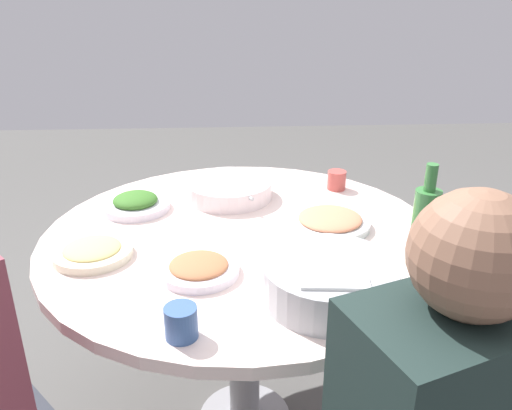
{
  "coord_description": "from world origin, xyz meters",
  "views": [
    {
      "loc": [
        -0.04,
        -1.42,
        1.46
      ],
      "look_at": [
        0.04,
        -0.02,
        0.85
      ],
      "focal_mm": 37.13,
      "sensor_mm": 36.0,
      "label": 1
    }
  ],
  "objects_px": {
    "round_dining_table": "(243,262)",
    "green_bottle": "(425,223)",
    "dish_shrimp": "(330,221)",
    "dish_greens": "(136,203)",
    "dish_tofu_braise": "(199,268)",
    "tea_cup_far": "(181,322)",
    "tea_cup_near": "(337,180)",
    "dish_noodles": "(92,251)",
    "soup_bowl": "(229,190)",
    "rice_bowl": "(330,281)"
  },
  "relations": [
    {
      "from": "round_dining_table",
      "to": "dish_noodles",
      "type": "xyz_separation_m",
      "value": [
        -0.41,
        -0.12,
        0.12
      ]
    },
    {
      "from": "dish_tofu_braise",
      "to": "tea_cup_far",
      "type": "distance_m",
      "value": 0.26
    },
    {
      "from": "round_dining_table",
      "to": "dish_greens",
      "type": "bearing_deg",
      "value": 150.93
    },
    {
      "from": "round_dining_table",
      "to": "green_bottle",
      "type": "bearing_deg",
      "value": -22.49
    },
    {
      "from": "soup_bowl",
      "to": "green_bottle",
      "type": "height_order",
      "value": "green_bottle"
    },
    {
      "from": "green_bottle",
      "to": "tea_cup_near",
      "type": "relative_size",
      "value": 4.09
    },
    {
      "from": "dish_noodles",
      "to": "dish_greens",
      "type": "bearing_deg",
      "value": 77.59
    },
    {
      "from": "dish_shrimp",
      "to": "green_bottle",
      "type": "bearing_deg",
      "value": -47.08
    },
    {
      "from": "green_bottle",
      "to": "tea_cup_far",
      "type": "relative_size",
      "value": 3.77
    },
    {
      "from": "soup_bowl",
      "to": "tea_cup_far",
      "type": "distance_m",
      "value": 0.77
    },
    {
      "from": "dish_greens",
      "to": "tea_cup_far",
      "type": "xyz_separation_m",
      "value": [
        0.2,
        -0.68,
        0.02
      ]
    },
    {
      "from": "rice_bowl",
      "to": "dish_tofu_braise",
      "type": "relative_size",
      "value": 1.54
    },
    {
      "from": "tea_cup_far",
      "to": "dish_noodles",
      "type": "bearing_deg",
      "value": 126.36
    },
    {
      "from": "dish_tofu_braise",
      "to": "dish_greens",
      "type": "bearing_deg",
      "value": 117.94
    },
    {
      "from": "dish_tofu_braise",
      "to": "tea_cup_near",
      "type": "distance_m",
      "value": 0.74
    },
    {
      "from": "dish_shrimp",
      "to": "dish_greens",
      "type": "distance_m",
      "value": 0.63
    },
    {
      "from": "tea_cup_near",
      "to": "dish_greens",
      "type": "bearing_deg",
      "value": -168.24
    },
    {
      "from": "dish_tofu_braise",
      "to": "green_bottle",
      "type": "relative_size",
      "value": 0.76
    },
    {
      "from": "soup_bowl",
      "to": "dish_tofu_braise",
      "type": "relative_size",
      "value": 1.42
    },
    {
      "from": "dish_shrimp",
      "to": "tea_cup_far",
      "type": "height_order",
      "value": "tea_cup_far"
    },
    {
      "from": "dish_noodles",
      "to": "dish_tofu_braise",
      "type": "height_order",
      "value": "dish_tofu_braise"
    },
    {
      "from": "dish_tofu_braise",
      "to": "dish_shrimp",
      "type": "bearing_deg",
      "value": 33.49
    },
    {
      "from": "tea_cup_near",
      "to": "tea_cup_far",
      "type": "relative_size",
      "value": 0.92
    },
    {
      "from": "green_bottle",
      "to": "tea_cup_far",
      "type": "height_order",
      "value": "green_bottle"
    },
    {
      "from": "dish_noodles",
      "to": "dish_tofu_braise",
      "type": "relative_size",
      "value": 1.04
    },
    {
      "from": "dish_shrimp",
      "to": "dish_noodles",
      "type": "relative_size",
      "value": 1.13
    },
    {
      "from": "dish_noodles",
      "to": "green_bottle",
      "type": "xyz_separation_m",
      "value": [
        0.89,
        -0.07,
        0.09
      ]
    },
    {
      "from": "rice_bowl",
      "to": "tea_cup_near",
      "type": "xyz_separation_m",
      "value": [
        0.15,
        0.7,
        -0.02
      ]
    },
    {
      "from": "round_dining_table",
      "to": "green_bottle",
      "type": "relative_size",
      "value": 4.34
    },
    {
      "from": "dish_greens",
      "to": "round_dining_table",
      "type": "bearing_deg",
      "value": -29.07
    },
    {
      "from": "dish_noodles",
      "to": "green_bottle",
      "type": "relative_size",
      "value": 0.78
    },
    {
      "from": "green_bottle",
      "to": "tea_cup_far",
      "type": "bearing_deg",
      "value": -154.5
    },
    {
      "from": "rice_bowl",
      "to": "dish_shrimp",
      "type": "bearing_deg",
      "value": 79.16
    },
    {
      "from": "soup_bowl",
      "to": "tea_cup_far",
      "type": "xyz_separation_m",
      "value": [
        -0.11,
        -0.77,
        0.01
      ]
    },
    {
      "from": "dish_noodles",
      "to": "soup_bowl",
      "type": "bearing_deg",
      "value": 46.89
    },
    {
      "from": "dish_noodles",
      "to": "dish_greens",
      "type": "height_order",
      "value": "dish_greens"
    },
    {
      "from": "soup_bowl",
      "to": "dish_greens",
      "type": "distance_m",
      "value": 0.32
    },
    {
      "from": "dish_tofu_braise",
      "to": "tea_cup_near",
      "type": "bearing_deg",
      "value": 50.48
    },
    {
      "from": "rice_bowl",
      "to": "dish_tofu_braise",
      "type": "xyz_separation_m",
      "value": [
        -0.31,
        0.13,
        -0.03
      ]
    },
    {
      "from": "rice_bowl",
      "to": "green_bottle",
      "type": "bearing_deg",
      "value": 30.92
    },
    {
      "from": "dish_noodles",
      "to": "dish_greens",
      "type": "relative_size",
      "value": 0.97
    },
    {
      "from": "dish_greens",
      "to": "dish_tofu_braise",
      "type": "bearing_deg",
      "value": -62.06
    },
    {
      "from": "soup_bowl",
      "to": "tea_cup_far",
      "type": "relative_size",
      "value": 4.06
    },
    {
      "from": "tea_cup_far",
      "to": "soup_bowl",
      "type": "bearing_deg",
      "value": 82.09
    },
    {
      "from": "dish_shrimp",
      "to": "tea_cup_near",
      "type": "height_order",
      "value": "tea_cup_near"
    },
    {
      "from": "soup_bowl",
      "to": "dish_noodles",
      "type": "xyz_separation_m",
      "value": [
        -0.38,
        -0.4,
        -0.01
      ]
    },
    {
      "from": "green_bottle",
      "to": "rice_bowl",
      "type": "bearing_deg",
      "value": -149.08
    },
    {
      "from": "round_dining_table",
      "to": "tea_cup_far",
      "type": "relative_size",
      "value": 16.33
    },
    {
      "from": "soup_bowl",
      "to": "tea_cup_near",
      "type": "distance_m",
      "value": 0.39
    },
    {
      "from": "dish_noodles",
      "to": "dish_greens",
      "type": "xyz_separation_m",
      "value": [
        0.07,
        0.32,
        0.0
      ]
    }
  ]
}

